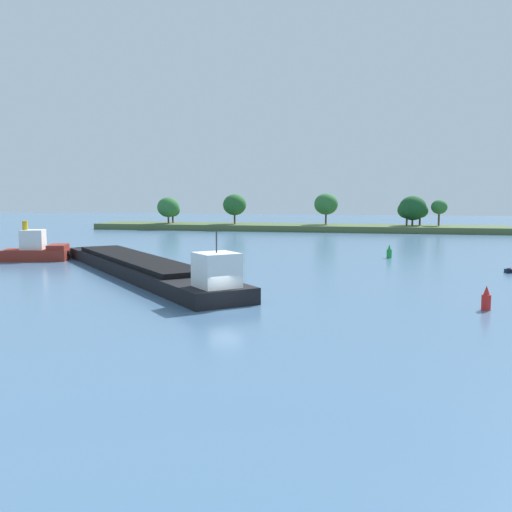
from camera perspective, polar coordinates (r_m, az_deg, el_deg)
ground_plane at (r=44.28m, az=-2.96°, el=-5.40°), size 400.00×400.00×0.00m
treeline_island at (r=139.22m, az=4.43°, el=3.54°), size 99.14×13.34×8.92m
cargo_barge at (r=63.43m, az=-11.30°, el=-1.07°), size 32.87×35.49×5.98m
tugboat at (r=82.00m, az=-21.04°, el=0.56°), size 9.14×6.54×5.30m
channel_buoy_red at (r=47.48m, az=21.98°, el=-4.06°), size 0.70×0.70×1.90m
channel_buoy_green at (r=81.34m, az=13.15°, el=0.37°), size 0.70×0.70×1.90m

